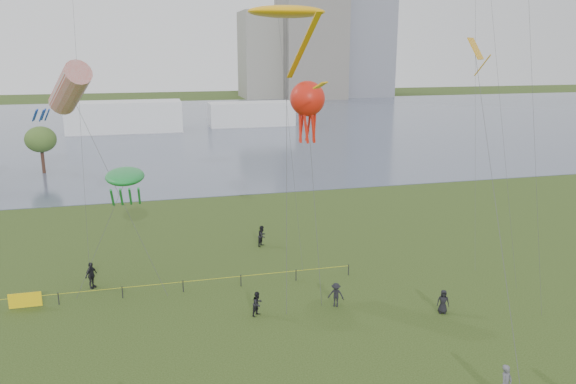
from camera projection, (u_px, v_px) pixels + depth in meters
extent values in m
cube|color=slate|center=(185.00, 126.00, 119.54)|extent=(400.00, 120.00, 0.08)
cube|color=slate|center=(311.00, 39.00, 183.93)|extent=(20.00, 20.00, 38.00)
cube|color=gray|center=(265.00, 55.00, 187.49)|extent=(16.00, 18.00, 28.00)
cube|color=white|center=(125.00, 117.00, 111.27)|extent=(22.00, 8.00, 6.00)
cube|color=silver|center=(251.00, 114.00, 120.36)|extent=(18.00, 7.00, 5.00)
cylinder|color=#39231A|center=(43.00, 163.00, 74.46)|extent=(0.44, 0.44, 2.82)
ellipsoid|color=#496829|center=(41.00, 139.00, 73.68)|extent=(4.02, 4.02, 3.39)
cylinder|color=black|center=(59.00, 299.00, 36.46)|extent=(0.07, 0.07, 0.85)
cylinder|color=black|center=(122.00, 292.00, 37.40)|extent=(0.07, 0.07, 0.85)
cylinder|color=black|center=(183.00, 286.00, 38.35)|extent=(0.07, 0.07, 0.85)
cylinder|color=black|center=(241.00, 281.00, 39.30)|extent=(0.07, 0.07, 0.85)
cylinder|color=black|center=(296.00, 275.00, 40.24)|extent=(0.07, 0.07, 0.85)
cylinder|color=black|center=(349.00, 270.00, 41.19)|extent=(0.07, 0.07, 0.85)
cylinder|color=yellow|center=(183.00, 282.00, 38.27)|extent=(24.00, 0.03, 0.03)
cube|color=yellow|center=(25.00, 300.00, 35.95)|extent=(2.00, 0.04, 1.00)
imported|color=#595A60|center=(506.00, 384.00, 26.24)|extent=(0.84, 0.72, 1.94)
imported|color=black|center=(258.00, 304.00, 34.91)|extent=(0.97, 0.94, 1.58)
imported|color=black|center=(336.00, 295.00, 36.14)|extent=(1.20, 1.03, 1.60)
imported|color=black|center=(91.00, 275.00, 38.90)|extent=(1.00, 1.17, 1.88)
imported|color=black|center=(443.00, 302.00, 35.23)|extent=(0.89, 0.74, 1.55)
imported|color=black|center=(262.00, 236.00, 47.21)|extent=(1.07, 1.09, 1.78)
cylinder|color=#3F3F42|center=(287.00, 156.00, 36.94)|extent=(2.04, 8.03, 18.66)
ellipsoid|color=#F5A90C|center=(287.00, 12.00, 38.61)|extent=(5.48, 3.43, 0.86)
cube|color=#F5A90C|center=(303.00, 48.00, 35.27)|extent=(0.36, 6.98, 4.09)
cube|color=#F5A90C|center=(320.00, 85.00, 32.22)|extent=(0.95, 0.95, 0.42)
cylinder|color=#3F3F42|center=(119.00, 193.00, 37.60)|extent=(5.54, 4.55, 13.64)
cylinder|color=red|center=(70.00, 88.00, 37.38)|extent=(3.66, 5.11, 3.81)
cylinder|color=#1A3FBB|center=(47.00, 115.00, 36.32)|extent=(0.60, 1.13, 0.88)
cylinder|color=#1A3FBB|center=(44.00, 114.00, 36.61)|extent=(0.60, 1.13, 0.88)
cylinder|color=#1A3FBB|center=(36.00, 115.00, 36.37)|extent=(0.60, 1.13, 0.88)
cylinder|color=#1A3FBB|center=(34.00, 116.00, 35.93)|extent=(0.60, 1.13, 0.88)
cylinder|color=#1A3FBB|center=(42.00, 116.00, 35.89)|extent=(0.60, 1.13, 0.88)
cylinder|color=#3F3F42|center=(101.00, 238.00, 37.18)|extent=(3.69, 0.66, 8.06)
ellipsoid|color=#188632|center=(125.00, 176.00, 36.91)|extent=(2.52, 4.54, 0.88)
cylinder|color=#188632|center=(112.00, 198.00, 35.47)|extent=(0.16, 1.79, 1.54)
cylinder|color=#188632|center=(121.00, 197.00, 35.60)|extent=(0.16, 1.79, 1.54)
cylinder|color=#188632|center=(130.00, 197.00, 35.73)|extent=(0.16, 1.79, 1.54)
cylinder|color=#188632|center=(139.00, 196.00, 35.86)|extent=(0.16, 1.79, 1.54)
cylinder|color=#3F3F42|center=(315.00, 201.00, 36.65)|extent=(0.08, 3.96, 13.00)
sphere|color=red|center=(307.00, 99.00, 36.89)|extent=(2.32, 2.32, 2.32)
cylinder|color=red|center=(314.00, 123.00, 37.41)|extent=(0.18, 0.54, 2.60)
cylinder|color=red|center=(309.00, 122.00, 37.75)|extent=(0.49, 0.36, 2.61)
cylinder|color=red|center=(302.00, 122.00, 37.64)|extent=(0.49, 0.36, 2.61)
cylinder|color=red|center=(300.00, 123.00, 37.17)|extent=(0.18, 0.54, 2.60)
cylinder|color=red|center=(305.00, 124.00, 36.82)|extent=(0.49, 0.36, 2.61)
cylinder|color=red|center=(313.00, 124.00, 36.94)|extent=(0.49, 0.36, 2.61)
cylinder|color=#3F3F42|center=(497.00, 207.00, 29.64)|extent=(5.13, 14.53, 16.21)
cube|color=orange|center=(476.00, 49.00, 35.04)|extent=(1.64, 1.64, 1.34)
cylinder|color=orange|center=(482.00, 65.00, 34.44)|extent=(0.08, 1.58, 1.35)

